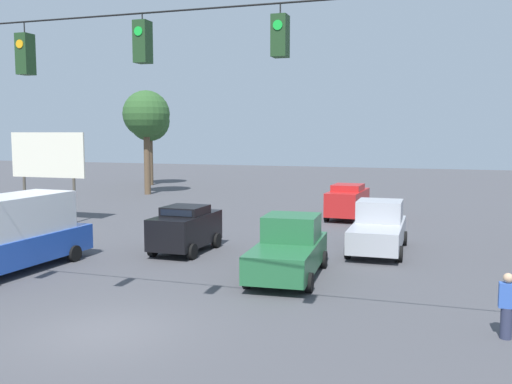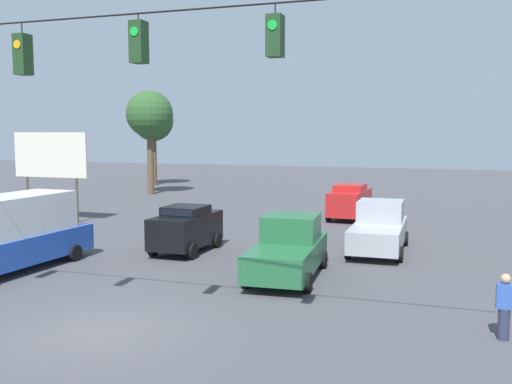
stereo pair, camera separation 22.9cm
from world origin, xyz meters
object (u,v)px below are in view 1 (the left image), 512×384
(box_truck_blue_parked_shoulder, at_px, (13,234))
(sedan_black_withflow_mid, at_px, (186,228))
(tree_horizon_left, at_px, (149,122))
(roadside_billboard, at_px, (48,159))
(pickup_truck_green_crossing_near, at_px, (289,249))
(traffic_cone_third, at_px, (52,248))
(overhead_signal_span, at_px, (83,121))
(tree_horizon_right, at_px, (146,115))
(pickup_truck_silver_oncoming_far, at_px, (378,228))
(traffic_cone_second, at_px, (7,261))
(sedan_red_oncoming_deep, at_px, (348,201))
(pedestrian, at_px, (507,306))

(box_truck_blue_parked_shoulder, distance_m, sedan_black_withflow_mid, 6.76)
(box_truck_blue_parked_shoulder, xyz_separation_m, tree_horizon_left, (11.85, -31.90, 4.64))
(sedan_black_withflow_mid, distance_m, roadside_billboard, 12.42)
(pickup_truck_green_crossing_near, bearing_deg, traffic_cone_third, -2.46)
(overhead_signal_span, distance_m, box_truck_blue_parked_shoulder, 9.29)
(box_truck_blue_parked_shoulder, height_order, tree_horizon_right, tree_horizon_right)
(sedan_black_withflow_mid, xyz_separation_m, traffic_cone_third, (5.10, 2.17, -0.74))
(traffic_cone_third, bearing_deg, pickup_truck_silver_oncoming_far, -158.93)
(traffic_cone_third, xyz_separation_m, tree_horizon_right, (7.52, -21.68, 6.14))
(traffic_cone_second, bearing_deg, roadside_billboard, -59.49)
(overhead_signal_span, xyz_separation_m, traffic_cone_second, (7.27, -5.34, -5.04))
(box_truck_blue_parked_shoulder, distance_m, pickup_truck_silver_oncoming_far, 14.53)
(overhead_signal_span, xyz_separation_m, traffic_cone_third, (7.24, -7.89, -5.04))
(traffic_cone_third, bearing_deg, box_truck_blue_parked_shoulder, 100.68)
(sedan_red_oncoming_deep, height_order, pedestrian, sedan_red_oncoming_deep)
(roadside_billboard, distance_m, pedestrian, 25.97)
(box_truck_blue_parked_shoulder, relative_size, tree_horizon_right, 0.81)
(traffic_cone_second, height_order, roadside_billboard, roadside_billboard)
(roadside_billboard, height_order, tree_horizon_right, tree_horizon_right)
(traffic_cone_third, relative_size, tree_horizon_left, 0.07)
(tree_horizon_right, bearing_deg, sedan_black_withflow_mid, 122.89)
(box_truck_blue_parked_shoulder, height_order, sedan_black_withflow_mid, box_truck_blue_parked_shoulder)
(overhead_signal_span, xyz_separation_m, pedestrian, (-9.71, -3.23, -4.49))
(roadside_billboard, bearing_deg, pickup_truck_silver_oncoming_far, 172.52)
(pickup_truck_green_crossing_near, bearing_deg, roadside_billboard, -25.81)
(pickup_truck_silver_oncoming_far, distance_m, traffic_cone_second, 14.88)
(traffic_cone_second, distance_m, tree_horizon_left, 34.07)
(sedan_red_oncoming_deep, relative_size, sedan_black_withflow_mid, 1.14)
(traffic_cone_second, bearing_deg, overhead_signal_span, 143.69)
(overhead_signal_span, height_order, traffic_cone_third, overhead_signal_span)
(traffic_cone_second, xyz_separation_m, pedestrian, (-16.99, 2.11, 0.54))
(overhead_signal_span, bearing_deg, traffic_cone_third, -47.44)
(traffic_cone_second, bearing_deg, sedan_red_oncoming_deep, -122.12)
(tree_horizon_left, bearing_deg, overhead_signal_span, 116.66)
(sedan_red_oncoming_deep, distance_m, roadside_billboard, 17.33)
(overhead_signal_span, relative_size, tree_horizon_left, 2.71)
(sedan_red_oncoming_deep, xyz_separation_m, pickup_truck_silver_oncoming_far, (-2.71, 8.66, -0.08))
(sedan_red_oncoming_deep, xyz_separation_m, traffic_cone_second, (10.13, 16.14, -0.77))
(traffic_cone_third, bearing_deg, traffic_cone_second, 89.36)
(sedan_black_withflow_mid, distance_m, traffic_cone_second, 7.00)
(sedan_red_oncoming_deep, relative_size, pickup_truck_silver_oncoming_far, 0.82)
(box_truck_blue_parked_shoulder, bearing_deg, tree_horizon_left, -69.63)
(roadside_billboard, bearing_deg, sedan_red_oncoming_deep, -158.78)
(pickup_truck_silver_oncoming_far, bearing_deg, tree_horizon_right, -39.47)
(pickup_truck_green_crossing_near, xyz_separation_m, tree_horizon_right, (17.83, -22.13, 5.44))
(box_truck_blue_parked_shoulder, distance_m, roadside_billboard, 12.25)
(pedestrian, relative_size, tree_horizon_left, 0.21)
(traffic_cone_third, xyz_separation_m, tree_horizon_left, (11.32, -29.09, 5.73))
(traffic_cone_third, bearing_deg, pedestrian, 164.66)
(tree_horizon_left, distance_m, tree_horizon_right, 8.33)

